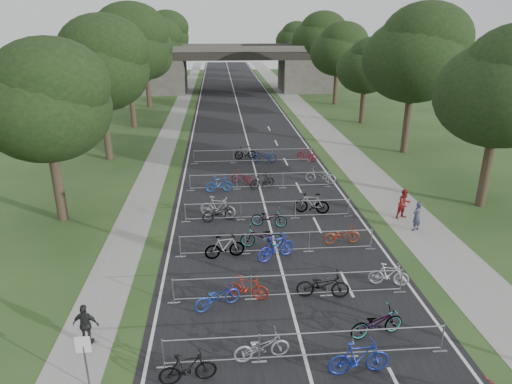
% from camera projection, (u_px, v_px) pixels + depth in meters
% --- Properties ---
extents(road, '(11.00, 140.00, 0.01)m').
position_uv_depth(road, '(239.00, 108.00, 58.31)').
color(road, black).
rests_on(road, ground).
extents(sidewalk_right, '(3.00, 140.00, 0.01)m').
position_uv_depth(sidewalk_right, '(300.00, 107.00, 58.93)').
color(sidewalk_right, gray).
rests_on(sidewalk_right, ground).
extents(sidewalk_left, '(2.00, 140.00, 0.01)m').
position_uv_depth(sidewalk_left, '(179.00, 109.00, 57.72)').
color(sidewalk_left, gray).
rests_on(sidewalk_left, ground).
extents(lane_markings, '(0.12, 140.00, 0.00)m').
position_uv_depth(lane_markings, '(239.00, 108.00, 58.31)').
color(lane_markings, silver).
rests_on(lane_markings, ground).
extents(overpass_bridge, '(31.00, 8.00, 7.05)m').
position_uv_depth(overpass_bridge, '(234.00, 68.00, 71.06)').
color(overpass_bridge, '#45433D').
rests_on(overpass_bridge, ground).
extents(park_sign, '(0.45, 0.06, 1.83)m').
position_uv_depth(park_sign, '(84.00, 352.00, 13.49)').
color(park_sign, '#4C4C51').
rests_on(park_sign, ground).
extents(tree_left_0, '(6.72, 6.72, 10.25)m').
position_uv_depth(tree_left_0, '(47.00, 104.00, 23.36)').
color(tree_left_0, '#33261C').
rests_on(tree_left_0, ground).
extents(tree_right_0, '(7.17, 7.17, 10.93)m').
position_uv_depth(tree_right_0, '(504.00, 90.00, 25.12)').
color(tree_right_0, '#33261C').
rests_on(tree_right_0, ground).
extents(tree_left_1, '(7.56, 7.56, 11.53)m').
position_uv_depth(tree_left_1, '(100.00, 66.00, 34.26)').
color(tree_left_1, '#33261C').
rests_on(tree_left_1, ground).
extents(tree_right_1, '(8.18, 8.18, 12.47)m').
position_uv_depth(tree_right_1, '(416.00, 56.00, 35.97)').
color(tree_right_1, '#33261C').
rests_on(tree_right_1, ground).
extents(tree_left_2, '(8.40, 8.40, 12.81)m').
position_uv_depth(tree_left_2, '(128.00, 46.00, 45.17)').
color(tree_left_2, '#33261C').
rests_on(tree_left_2, ground).
extents(tree_right_2, '(6.16, 6.16, 9.39)m').
position_uv_depth(tree_right_2, '(367.00, 67.00, 47.85)').
color(tree_right_2, '#33261C').
rests_on(tree_right_2, ground).
extents(tree_left_3, '(6.72, 6.72, 10.25)m').
position_uv_depth(tree_left_3, '(146.00, 55.00, 56.94)').
color(tree_left_3, '#33261C').
rests_on(tree_left_3, ground).
extents(tree_right_3, '(7.17, 7.17, 10.93)m').
position_uv_depth(tree_right_3, '(339.00, 50.00, 58.70)').
color(tree_right_3, '#33261C').
rests_on(tree_right_3, ground).
extents(tree_left_4, '(7.56, 7.56, 11.53)m').
position_uv_depth(tree_left_4, '(157.00, 44.00, 67.84)').
color(tree_left_4, '#33261C').
rests_on(tree_left_4, ground).
extents(tree_right_4, '(8.18, 8.18, 12.47)m').
position_uv_depth(tree_right_4, '(319.00, 39.00, 69.55)').
color(tree_right_4, '#33261C').
rests_on(tree_right_4, ground).
extents(tree_left_5, '(8.40, 8.40, 12.81)m').
position_uv_depth(tree_left_5, '(165.00, 35.00, 78.75)').
color(tree_left_5, '#33261C').
rests_on(tree_left_5, ground).
extents(tree_right_5, '(6.16, 6.16, 9.39)m').
position_uv_depth(tree_right_5, '(304.00, 48.00, 81.43)').
color(tree_right_5, '#33261C').
rests_on(tree_right_5, ground).
extents(tree_left_6, '(6.72, 6.72, 10.25)m').
position_uv_depth(tree_left_6, '(172.00, 42.00, 90.52)').
color(tree_left_6, '#33261C').
rests_on(tree_left_6, ground).
extents(tree_right_6, '(7.17, 7.17, 10.93)m').
position_uv_depth(tree_right_6, '(294.00, 40.00, 92.28)').
color(tree_right_6, '#33261C').
rests_on(tree_right_6, ground).
extents(barrier_row_1, '(9.70, 0.08, 1.10)m').
position_uv_depth(barrier_row_1, '(306.00, 346.00, 14.84)').
color(barrier_row_1, '#A3A6AB').
rests_on(barrier_row_1, ground).
extents(barrier_row_2, '(9.70, 0.08, 1.10)m').
position_uv_depth(barrier_row_2, '(289.00, 286.00, 18.20)').
color(barrier_row_2, '#A3A6AB').
rests_on(barrier_row_2, ground).
extents(barrier_row_3, '(9.70, 0.08, 1.10)m').
position_uv_depth(barrier_row_3, '(277.00, 243.00, 21.74)').
color(barrier_row_3, '#A3A6AB').
rests_on(barrier_row_3, ground).
extents(barrier_row_4, '(9.70, 0.08, 1.10)m').
position_uv_depth(barrier_row_4, '(268.00, 210.00, 25.47)').
color(barrier_row_4, '#A3A6AB').
rests_on(barrier_row_4, ground).
extents(barrier_row_5, '(9.70, 0.08, 1.10)m').
position_uv_depth(barrier_row_5, '(260.00, 181.00, 30.14)').
color(barrier_row_5, '#A3A6AB').
rests_on(barrier_row_5, ground).
extents(barrier_row_6, '(9.70, 0.08, 1.10)m').
position_uv_depth(barrier_row_6, '(253.00, 156.00, 35.73)').
color(barrier_row_6, '#A3A6AB').
rests_on(barrier_row_6, ground).
extents(bike_4, '(1.84, 0.75, 1.08)m').
position_uv_depth(bike_4, '(188.00, 368.00, 13.90)').
color(bike_4, black).
rests_on(bike_4, ground).
extents(bike_5, '(1.96, 0.95, 0.99)m').
position_uv_depth(bike_5, '(262.00, 347.00, 14.89)').
color(bike_5, '#A3A3AA').
rests_on(bike_5, ground).
extents(bike_6, '(2.04, 0.68, 1.21)m').
position_uv_depth(bike_6, '(359.00, 358.00, 14.22)').
color(bike_6, navy).
rests_on(bike_6, ground).
extents(bike_7, '(2.13, 1.14, 1.07)m').
position_uv_depth(bike_7, '(377.00, 323.00, 16.00)').
color(bike_7, '#A3A6AB').
rests_on(bike_7, ground).
extents(bike_8, '(2.02, 1.41, 1.01)m').
position_uv_depth(bike_8, '(217.00, 296.00, 17.59)').
color(bike_8, '#1B3A99').
rests_on(bike_8, ground).
extents(bike_9, '(1.81, 0.95, 1.04)m').
position_uv_depth(bike_9, '(247.00, 288.00, 18.14)').
color(bike_9, maroon).
rests_on(bike_9, ground).
extents(bike_10, '(2.20, 1.00, 1.11)m').
position_uv_depth(bike_10, '(323.00, 285.00, 18.25)').
color(bike_10, black).
rests_on(bike_10, ground).
extents(bike_11, '(1.74, 0.86, 1.01)m').
position_uv_depth(bike_11, '(389.00, 275.00, 19.09)').
color(bike_11, '#BAB8C1').
rests_on(bike_11, ground).
extents(bike_12, '(1.97, 0.89, 1.15)m').
position_uv_depth(bike_12, '(225.00, 247.00, 21.30)').
color(bike_12, '#A3A6AB').
rests_on(bike_12, ground).
extents(bike_13, '(2.12, 0.81, 1.10)m').
position_uv_depth(bike_13, '(262.00, 237.00, 22.34)').
color(bike_13, '#A3A6AB').
rests_on(bike_13, ground).
extents(bike_14, '(2.07, 1.48, 1.23)m').
position_uv_depth(bike_14, '(276.00, 247.00, 21.17)').
color(bike_14, '#1D2B9F').
rests_on(bike_14, ground).
extents(bike_15, '(1.87, 0.74, 0.96)m').
position_uv_depth(bike_15, '(342.00, 235.00, 22.71)').
color(bike_15, '#9A3416').
rests_on(bike_15, ground).
extents(bike_16, '(2.02, 1.13, 1.00)m').
position_uv_depth(bike_16, '(219.00, 213.00, 25.27)').
color(bike_16, black).
rests_on(bike_16, ground).
extents(bike_17, '(2.17, 1.30, 1.26)m').
position_uv_depth(bike_17, '(218.00, 207.00, 25.65)').
color(bike_17, '#A0A0A8').
rests_on(bike_17, ground).
extents(bike_18, '(2.04, 1.12, 1.02)m').
position_uv_depth(bike_18, '(269.00, 218.00, 24.60)').
color(bike_18, '#A3A6AB').
rests_on(bike_18, ground).
extents(bike_19, '(2.08, 1.08, 1.20)m').
position_uv_depth(bike_19, '(312.00, 203.00, 26.28)').
color(bike_19, '#A3A6AB').
rests_on(bike_19, ground).
extents(bike_20, '(1.84, 0.72, 1.08)m').
position_uv_depth(bike_20, '(219.00, 184.00, 29.59)').
color(bike_20, '#1A4391').
rests_on(bike_20, ground).
extents(bike_21, '(1.85, 1.47, 0.94)m').
position_uv_depth(bike_21, '(243.00, 178.00, 31.01)').
color(bike_21, maroon).
rests_on(bike_21, ground).
extents(bike_22, '(1.85, 1.14, 1.07)m').
position_uv_depth(bike_22, '(262.00, 181.00, 30.23)').
color(bike_22, black).
rests_on(bike_22, ground).
extents(bike_23, '(2.22, 1.46, 1.10)m').
position_uv_depth(bike_23, '(321.00, 176.00, 31.15)').
color(bike_23, gray).
rests_on(bike_23, ground).
extents(bike_25, '(1.80, 0.72, 1.05)m').
position_uv_depth(bike_25, '(245.00, 153.00, 36.66)').
color(bike_25, '#A3A6AB').
rests_on(bike_25, ground).
extents(bike_26, '(2.12, 1.08, 1.06)m').
position_uv_depth(bike_26, '(264.00, 156.00, 35.77)').
color(bike_26, navy).
rests_on(bike_26, ground).
extents(bike_27, '(1.67, 1.30, 1.01)m').
position_uv_depth(bike_27, '(307.00, 155.00, 36.21)').
color(bike_27, maroon).
rests_on(bike_27, ground).
extents(pedestrian_a, '(0.71, 0.64, 1.62)m').
position_uv_depth(pedestrian_a, '(417.00, 216.00, 24.03)').
color(pedestrian_a, '#303248').
rests_on(pedestrian_a, ground).
extents(pedestrian_b, '(0.99, 0.88, 1.70)m').
position_uv_depth(pedestrian_b, '(404.00, 204.00, 25.53)').
color(pedestrian_b, maroon).
rests_on(pedestrian_b, ground).
extents(pedestrian_c, '(0.95, 0.50, 1.54)m').
position_uv_depth(pedestrian_c, '(86.00, 325.00, 15.52)').
color(pedestrian_c, black).
rests_on(pedestrian_c, ground).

